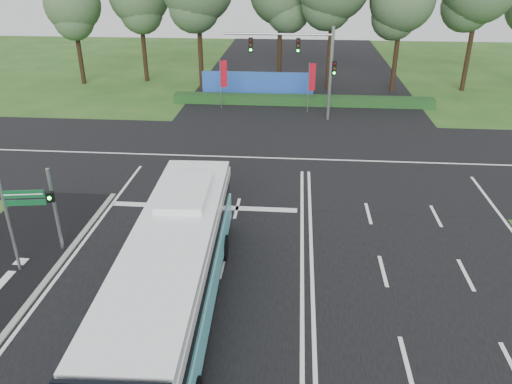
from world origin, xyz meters
TOP-DOWN VIEW (x-y plane):
  - ground at (0.00, 0.00)m, footprint 120.00×120.00m
  - road_main at (0.00, 0.00)m, footprint 20.00×120.00m
  - road_cross at (0.00, 12.00)m, footprint 120.00×14.00m
  - kerb_strip at (-10.10, -3.00)m, footprint 0.25×18.00m
  - city_bus at (-4.47, -3.36)m, footprint 3.17×13.09m
  - pedestrian_signal at (-10.53, 0.58)m, footprint 0.36×0.43m
  - street_sign at (-11.20, -1.08)m, footprint 1.62×0.33m
  - banner_flag_left at (-6.52, 22.95)m, footprint 0.56×0.27m
  - banner_flag_mid at (0.64, 22.38)m, footprint 0.56×0.27m
  - traffic_light_gantry at (0.21, 20.50)m, footprint 8.41×0.28m
  - hedge at (0.00, 24.50)m, footprint 22.00×1.20m
  - blue_hoarding at (-4.00, 27.00)m, footprint 10.00×0.30m

SIDE VIEW (x-z plane):
  - ground at x=0.00m, z-range 0.00..0.00m
  - road_main at x=0.00m, z-range 0.00..0.04m
  - road_cross at x=0.00m, z-range 0.00..0.05m
  - kerb_strip at x=-10.10m, z-range 0.00..0.12m
  - hedge at x=0.00m, z-range 0.00..0.80m
  - blue_hoarding at x=-4.00m, z-range 0.00..2.20m
  - city_bus at x=-4.47m, z-range 0.01..3.75m
  - pedestrian_signal at x=-10.53m, z-range 0.18..4.02m
  - street_sign at x=-11.20m, z-range 0.53..4.73m
  - banner_flag_mid at x=0.64m, z-range 0.63..4.68m
  - banner_flag_left at x=-6.52m, z-range 0.63..4.68m
  - traffic_light_gantry at x=0.21m, z-range 1.16..8.16m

